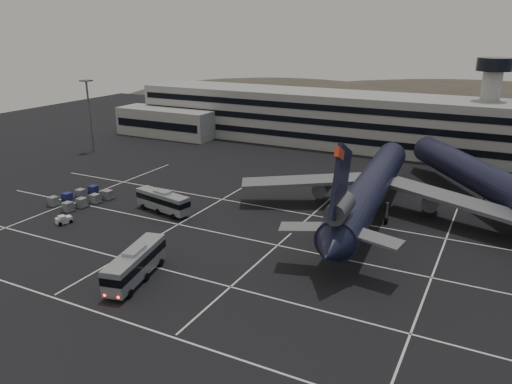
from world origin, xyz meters
The scene contains 12 objects.
ground centered at (0.00, 0.00, 0.00)m, with size 260.00×260.00×0.00m, color black.
lane_markings centered at (0.95, 0.72, 0.01)m, with size 90.00×55.62×0.01m.
terminal centered at (-2.95, 71.14, 6.93)m, with size 125.00×26.00×24.00m.
hills centered at (17.99, 170.00, -12.07)m, with size 352.00×180.00×44.00m.
lightpole_left centered at (-55.00, 35.00, 11.82)m, with size 2.40×2.40×18.28m.
trijet_main centered at (20.99, 21.16, 5.25)m, with size 47.31×57.69×18.08m.
trijet_far centered at (38.55, 34.35, 5.43)m, with size 38.35×50.42×18.08m.
bus_near centered at (0.31, -13.86, 2.37)m, with size 5.43×12.60×4.34m.
bus_far centered at (-11.64, 7.49, 2.16)m, with size 11.47×4.72×3.95m.
tug_a centered at (-23.03, -4.35, 0.69)m, with size 2.29×2.79×1.56m.
tug_b centered at (-1.95, -12.72, 0.71)m, with size 2.61×2.90×1.60m.
uld_cluster centered at (-28.21, 4.63, 0.84)m, with size 8.34×11.50×1.73m.
Camera 1 is at (40.15, -57.77, 30.99)m, focal length 35.00 mm.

